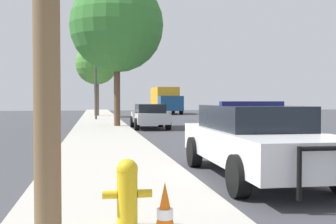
# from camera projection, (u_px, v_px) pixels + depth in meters

# --- Properties ---
(sidewalk_left) EXTENTS (3.00, 110.00, 0.13)m
(sidewalk_left) POSITION_uv_depth(u_px,v_px,m) (116.00, 183.00, 7.75)
(sidewalk_left) COLOR #ADA89E
(sidewalk_left) RESTS_ON ground_plane
(police_car) EXTENTS (2.13, 5.35, 1.57)m
(police_car) POSITION_uv_depth(u_px,v_px,m) (255.00, 139.00, 8.65)
(police_car) COLOR white
(police_car) RESTS_ON ground_plane
(fire_hydrant) EXTENTS (0.57, 0.25, 0.79)m
(fire_hydrant) POSITION_uv_depth(u_px,v_px,m) (127.00, 191.00, 4.87)
(fire_hydrant) COLOR gold
(fire_hydrant) RESTS_ON sidewalk_left
(traffic_light) EXTENTS (3.47, 0.35, 5.10)m
(traffic_light) POSITION_uv_depth(u_px,v_px,m) (114.00, 71.00, 31.61)
(traffic_light) COLOR #424247
(traffic_light) RESTS_ON sidewalk_left
(car_background_midblock) EXTENTS (1.91, 4.18, 1.36)m
(car_background_midblock) POSITION_uv_depth(u_px,v_px,m) (150.00, 116.00, 23.25)
(car_background_midblock) COLOR #B7B7BC
(car_background_midblock) RESTS_ON ground_plane
(box_truck) EXTENTS (2.79, 6.99, 2.98)m
(box_truck) POSITION_uv_depth(u_px,v_px,m) (166.00, 100.00, 47.31)
(box_truck) COLOR navy
(box_truck) RESTS_ON ground_plane
(tree_sidewalk_mid) EXTENTS (5.25, 5.25, 8.26)m
(tree_sidewalk_mid) POSITION_uv_depth(u_px,v_px,m) (117.00, 26.00, 23.55)
(tree_sidewalk_mid) COLOR brown
(tree_sidewalk_mid) RESTS_ON sidewalk_left
(tree_sidewalk_far) EXTENTS (3.84, 3.84, 6.71)m
(tree_sidewalk_far) POSITION_uv_depth(u_px,v_px,m) (96.00, 64.00, 38.84)
(tree_sidewalk_far) COLOR brown
(tree_sidewalk_far) RESTS_ON sidewalk_left
(traffic_cone) EXTENTS (0.29, 0.29, 0.68)m
(traffic_cone) POSITION_uv_depth(u_px,v_px,m) (165.00, 217.00, 4.05)
(traffic_cone) COLOR orange
(traffic_cone) RESTS_ON sidewalk_left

